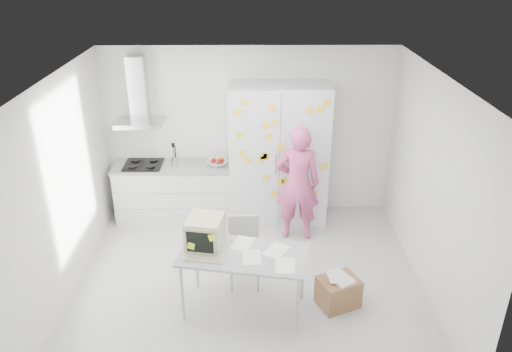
{
  "coord_description": "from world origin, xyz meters",
  "views": [
    {
      "loc": [
        0.04,
        -5.4,
        4.06
      ],
      "look_at": [
        0.1,
        0.65,
        1.22
      ],
      "focal_mm": 35.0,
      "sensor_mm": 36.0,
      "label": 1
    }
  ],
  "objects_px": {
    "cardboard_box": "(338,292)",
    "person": "(298,183)",
    "desk": "(219,242)",
    "chair": "(244,247)"
  },
  "relations": [
    {
      "from": "person",
      "to": "chair",
      "type": "height_order",
      "value": "person"
    },
    {
      "from": "cardboard_box",
      "to": "person",
      "type": "bearing_deg",
      "value": 103.69
    },
    {
      "from": "chair",
      "to": "desk",
      "type": "bearing_deg",
      "value": -124.06
    },
    {
      "from": "person",
      "to": "desk",
      "type": "xyz_separation_m",
      "value": [
        -1.05,
        -1.56,
        0.0
      ]
    },
    {
      "from": "desk",
      "to": "cardboard_box",
      "type": "height_order",
      "value": "desk"
    },
    {
      "from": "chair",
      "to": "cardboard_box",
      "type": "distance_m",
      "value": 1.3
    },
    {
      "from": "desk",
      "to": "chair",
      "type": "distance_m",
      "value": 0.65
    },
    {
      "from": "person",
      "to": "cardboard_box",
      "type": "xyz_separation_m",
      "value": [
        0.39,
        -1.6,
        -0.69
      ]
    },
    {
      "from": "person",
      "to": "cardboard_box",
      "type": "distance_m",
      "value": 1.79
    },
    {
      "from": "person",
      "to": "desk",
      "type": "bearing_deg",
      "value": 59.74
    }
  ]
}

